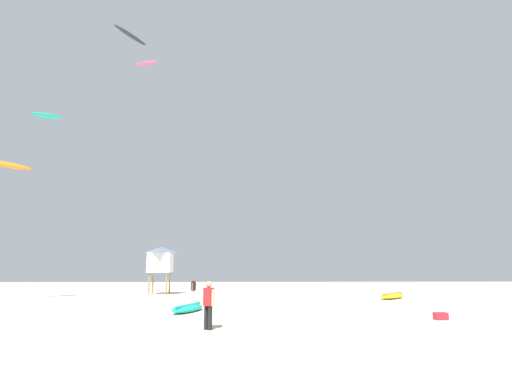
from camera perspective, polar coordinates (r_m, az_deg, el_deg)
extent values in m
plane|color=beige|center=(10.48, 3.84, -23.02)|extent=(120.00, 120.00, 0.00)
cylinder|color=black|center=(15.92, -7.04, -17.16)|extent=(0.16, 0.16, 0.87)
cylinder|color=black|center=(15.79, -6.50, -17.22)|extent=(0.16, 0.16, 0.87)
cylinder|color=#B21E23|center=(15.79, -6.71, -14.44)|extent=(0.40, 0.40, 0.65)
cylinder|color=tan|center=(15.95, -7.33, -14.48)|extent=(0.12, 0.12, 0.60)
cylinder|color=tan|center=(15.63, -6.08, -14.59)|extent=(0.12, 0.12, 0.60)
sphere|color=tan|center=(15.76, -6.67, -12.81)|extent=(0.24, 0.24, 0.24)
cylinder|color=silver|center=(28.74, -8.93, -14.33)|extent=(0.14, 0.14, 0.76)
cylinder|color=silver|center=(28.91, -8.81, -14.31)|extent=(0.14, 0.14, 0.76)
cylinder|color=black|center=(28.79, -8.83, -13.00)|extent=(0.35, 0.35, 0.57)
cylinder|color=brown|center=(28.60, -8.97, -13.06)|extent=(0.10, 0.10, 0.52)
cylinder|color=brown|center=(28.99, -8.69, -13.03)|extent=(0.10, 0.10, 0.52)
sphere|color=brown|center=(28.78, -8.81, -12.22)|extent=(0.21, 0.21, 0.21)
ellipsoid|color=#19B29E|center=(22.31, -9.59, -15.87)|extent=(1.90, 3.51, 0.43)
cylinder|color=#19B29E|center=(22.30, -9.57, -15.49)|extent=(1.03, 3.02, 0.15)
ellipsoid|color=yellow|center=(32.94, 18.68, -13.74)|extent=(3.28, 3.47, 0.41)
cylinder|color=orange|center=(32.93, 18.67, -13.45)|extent=(2.42, 2.65, 0.16)
cylinder|color=#8C704C|center=(38.07, -12.10, -12.46)|extent=(0.14, 0.14, 1.90)
cylinder|color=#8C704C|center=(36.60, -12.51, -12.52)|extent=(0.14, 0.14, 1.90)
cylinder|color=#8C704C|center=(38.35, -14.36, -12.35)|extent=(0.14, 0.14, 1.90)
cylinder|color=#8C704C|center=(36.89, -14.85, -12.40)|extent=(0.14, 0.14, 1.90)
cube|color=white|center=(37.45, -13.33, -9.68)|extent=(2.00, 2.00, 1.70)
pyramid|color=slate|center=(37.49, -13.26, -7.96)|extent=(2.30, 2.30, 0.55)
cube|color=red|center=(20.46, 24.60, -15.63)|extent=(0.56, 0.36, 0.32)
ellipsoid|color=#E5598C|center=(52.70, -15.18, 17.11)|extent=(3.29, 1.89, 0.40)
ellipsoid|color=#2D2D33|center=(48.19, -17.29, 20.37)|extent=(3.36, 4.41, 1.12)
ellipsoid|color=orange|center=(33.75, -31.67, 3.30)|extent=(2.96, 3.17, 0.74)
ellipsoid|color=#19B29E|center=(49.35, -27.47, 9.51)|extent=(3.13, 1.90, 0.51)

